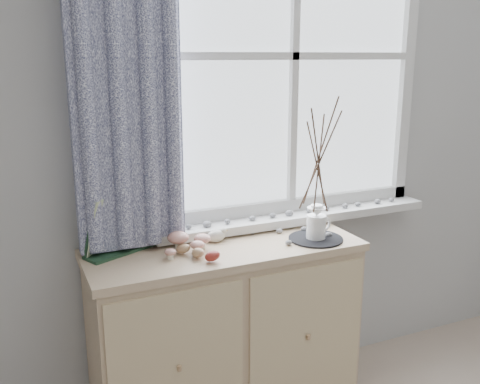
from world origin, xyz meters
The scene contains 8 objects.
sideboard centered at (-0.15, 1.75, 0.43)m, with size 1.20×0.45×0.85m.
botanical_book centered at (-0.57, 1.84, 0.98)m, with size 0.38×0.13×0.26m, color #1C3B25, non-canonical shape.
toadstool_cluster centered at (-0.32, 1.76, 0.90)m, with size 0.22×0.15×0.09m.
wooden_eggs centered at (-0.30, 1.67, 0.88)m, with size 0.13×0.17×0.06m.
songbird_figurine centered at (-0.16, 1.82, 0.88)m, with size 0.12×0.05×0.06m, color silver, non-canonical shape.
crocheted_doily centered at (0.26, 1.67, 0.85)m, with size 0.24×0.24×0.01m, color black.
twig_pitcher centered at (0.26, 1.67, 1.22)m, with size 0.28×0.28×0.65m.
sideboard_pebbles centered at (0.18, 1.76, 0.86)m, with size 0.33×0.23×0.02m.
Camera 1 is at (-0.98, -0.27, 1.65)m, focal length 40.00 mm.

